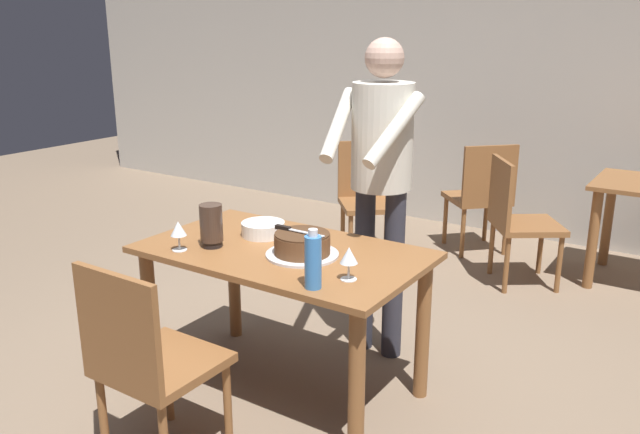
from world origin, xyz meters
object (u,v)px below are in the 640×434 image
hurricane_lamp (211,225)px  chair_near_side (147,358)px  plate_stack (263,229)px  wine_glass_far (178,230)px  cake_on_platter (302,245)px  background_chair_2 (517,217)px  main_dining_table (283,275)px  person_cutting_cake (381,165)px  water_bottle (313,261)px  background_chair_0 (481,193)px  background_chair_1 (368,195)px  wine_glass_near (349,257)px  cake_knife (290,229)px

hurricane_lamp → chair_near_side: 0.74m
plate_stack → wine_glass_far: wine_glass_far is taller
cake_on_platter → background_chair_2: background_chair_2 is taller
cake_on_platter → hurricane_lamp: size_ratio=1.62×
main_dining_table → wine_glass_far: bearing=-145.1°
person_cutting_cake → water_bottle: bearing=-78.4°
plate_stack → background_chair_0: (0.30, 2.42, -0.29)m
hurricane_lamp → background_chair_0: size_ratio=0.23×
background_chair_1 → wine_glass_near: bearing=-62.8°
wine_glass_near → wine_glass_far: bearing=-171.8°
wine_glass_near → water_bottle: 0.17m
plate_stack → background_chair_1: 1.96m
cake_knife → wine_glass_far: 0.53m
wine_glass_near → water_bottle: bearing=-116.2°
wine_glass_near → person_cutting_cake: 0.84m
water_bottle → person_cutting_cake: size_ratio=0.15×
cake_knife → wine_glass_far: (-0.46, -0.26, -0.01)m
background_chair_2 → wine_glass_far: bearing=-111.9°
water_bottle → person_cutting_cake: 0.96m
background_chair_0 → cake_knife: bearing=-90.7°
cake_knife → background_chair_2: 2.14m
cake_knife → background_chair_0: size_ratio=0.30×
wine_glass_near → hurricane_lamp: 0.77m
plate_stack → cake_knife: bearing=-27.3°
plate_stack → hurricane_lamp: bearing=-110.3°
main_dining_table → cake_knife: cake_knife is taller
wine_glass_near → background_chair_2: size_ratio=0.16×
cake_knife → wine_glass_near: bearing=-18.6°
water_bottle → background_chair_1: 2.56m
cake_on_platter → background_chair_1: bearing=111.0°
background_chair_2 → main_dining_table: bearing=-104.5°
cake_on_platter → hurricane_lamp: hurricane_lamp is taller
background_chair_1 → cake_knife: bearing=-70.8°
water_bottle → background_chair_1: water_bottle is taller
plate_stack → wine_glass_far: size_ratio=1.53×
plate_stack → wine_glass_far: 0.45m
hurricane_lamp → person_cutting_cake: 0.94m
chair_near_side → background_chair_2: size_ratio=1.00×
plate_stack → person_cutting_cake: (0.40, 0.49, 0.29)m
main_dining_table → hurricane_lamp: size_ratio=6.42×
wine_glass_near → hurricane_lamp: size_ratio=0.69×
plate_stack → person_cutting_cake: bearing=50.6°
wine_glass_far → person_cutting_cake: size_ratio=0.08×
wine_glass_far → background_chair_1: size_ratio=0.16×
wine_glass_far → hurricane_lamp: bearing=53.7°
main_dining_table → background_chair_2: 2.10m
wine_glass_far → hurricane_lamp: hurricane_lamp is taller
cake_knife → hurricane_lamp: size_ratio=1.29×
water_bottle → chair_near_side: 0.77m
main_dining_table → water_bottle: water_bottle is taller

